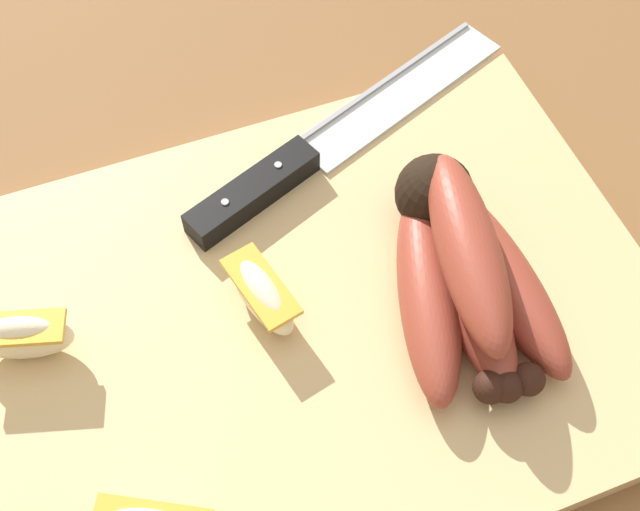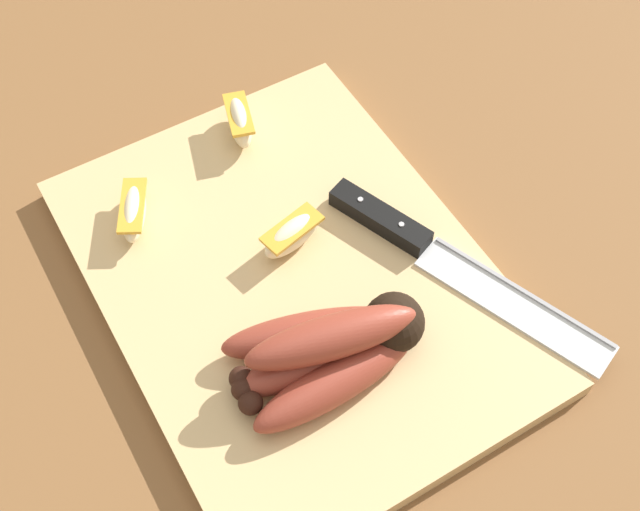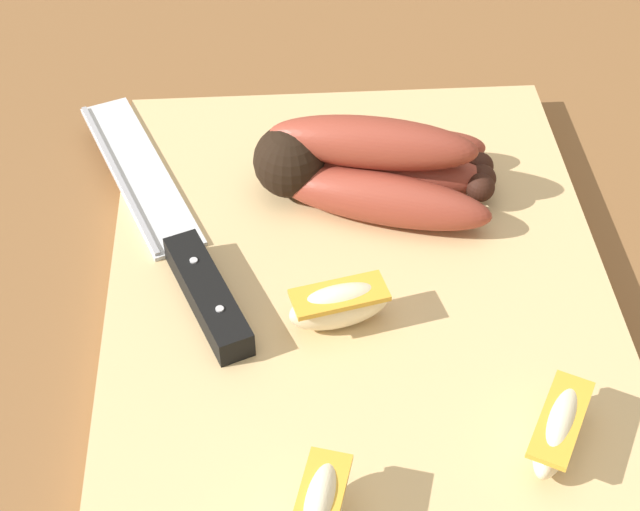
# 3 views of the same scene
# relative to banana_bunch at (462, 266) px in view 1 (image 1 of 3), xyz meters

# --- Properties ---
(ground_plane) EXTENTS (6.00, 6.00, 0.00)m
(ground_plane) POSITION_rel_banana_bunch_xyz_m (-0.10, 0.03, -0.04)
(ground_plane) COLOR brown
(cutting_board) EXTENTS (0.42, 0.32, 0.02)m
(cutting_board) POSITION_rel_banana_bunch_xyz_m (-0.09, 0.01, -0.03)
(cutting_board) COLOR tan
(cutting_board) RESTS_ON ground_plane
(banana_bunch) EXTENTS (0.11, 0.17, 0.06)m
(banana_bunch) POSITION_rel_banana_bunch_xyz_m (0.00, 0.00, 0.00)
(banana_bunch) COLOR black
(banana_bunch) RESTS_ON cutting_board
(chefs_knife) EXTENTS (0.27, 0.13, 0.02)m
(chefs_knife) POSITION_rel_banana_bunch_xyz_m (-0.05, 0.13, -0.02)
(chefs_knife) COLOR silver
(chefs_knife) RESTS_ON cutting_board
(apple_wedge_near) EXTENTS (0.04, 0.07, 0.03)m
(apple_wedge_near) POSITION_rel_banana_bunch_xyz_m (-0.12, 0.03, -0.01)
(apple_wedge_near) COLOR beige
(apple_wedge_near) RESTS_ON cutting_board
(apple_wedge_far) EXTENTS (0.06, 0.04, 0.04)m
(apple_wedge_far) POSITION_rel_banana_bunch_xyz_m (-0.26, 0.05, -0.01)
(apple_wedge_far) COLOR beige
(apple_wedge_far) RESTS_ON cutting_board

